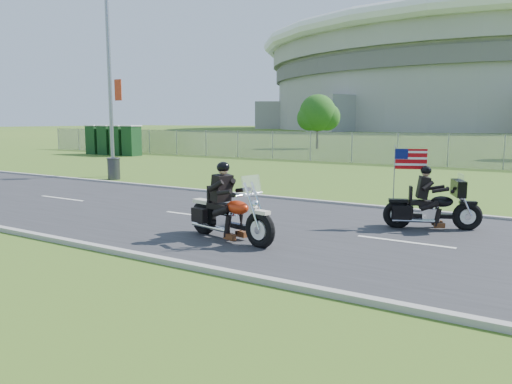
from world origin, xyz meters
The scene contains 15 objects.
ground centered at (0.00, 0.00, 0.00)m, with size 420.00×420.00×0.00m, color #355B1C.
road centered at (0.00, 0.00, 0.02)m, with size 120.00×8.00×0.04m, color #28282B.
curb_north centered at (0.00, 4.05, 0.05)m, with size 120.00×0.18×0.12m, color #9E9B93.
curb_south centered at (0.00, -4.05, 0.05)m, with size 120.00×0.18×0.12m, color #9E9B93.
fence centered at (-5.00, 20.00, 1.00)m, with size 60.00×0.03×2.00m, color gray.
stadium centered at (-20.00, 170.00, 15.58)m, with size 140.40×140.40×29.20m.
streetlight centered at (-11.98, 6.22, 5.64)m, with size 0.90×2.46×10.00m.
porta_toilet_a centered at (-22.00, 17.00, 1.15)m, with size 1.10×1.10×2.30m, color #113615.
porta_toilet_b centered at (-23.40, 17.00, 1.15)m, with size 1.10×1.10×2.30m, color #113615.
porta_toilet_c centered at (-24.80, 17.00, 1.15)m, with size 1.10×1.10×2.30m, color #113615.
porta_toilet_d centered at (-26.20, 17.00, 1.15)m, with size 1.10×1.10×2.30m, color #113615.
tree_fence_mid centered at (-13.95, 34.04, 3.30)m, with size 3.96×3.69×5.30m.
motorcycle_lead centered at (0.49, -1.90, 0.58)m, with size 2.71×1.06×1.84m.
motorcycle_follow centered at (4.17, 1.78, 0.56)m, with size 2.31×1.27×2.03m.
trash_can centered at (-11.10, 5.22, 0.49)m, with size 0.57×0.57×0.99m, color #313135.
Camera 1 is at (6.94, -11.10, 2.76)m, focal length 35.00 mm.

